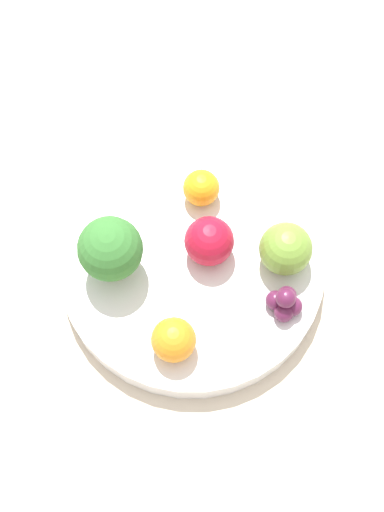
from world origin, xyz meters
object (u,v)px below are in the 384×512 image
at_px(apple_red, 286,249).
at_px(grape_cluster, 285,303).
at_px(broccoli, 110,249).
at_px(orange_back, 201,188).
at_px(apple_green, 209,241).
at_px(orange_front, 174,340).
at_px(bowl, 192,266).

height_order(apple_red, grape_cluster, apple_red).
distance_m(broccoli, orange_back, 0.11).
relative_size(broccoli, apple_red, 1.41).
xyz_separation_m(broccoli, apple_green, (0.04, -0.08, -0.01)).
height_order(apple_red, orange_back, apple_red).
xyz_separation_m(apple_red, orange_front, (-0.11, 0.07, -0.00)).
bearing_deg(orange_front, apple_red, -32.99).
relative_size(bowl, broccoli, 3.63).
distance_m(orange_front, orange_back, 0.15).
bearing_deg(orange_front, orange_back, 7.80).
xyz_separation_m(bowl, apple_green, (0.01, -0.01, 0.03)).
distance_m(orange_back, grape_cluster, 0.13).
distance_m(bowl, apple_green, 0.04).
bearing_deg(apple_red, broccoli, 109.57).
height_order(apple_green, grape_cluster, apple_green).
xyz_separation_m(bowl, orange_back, (0.07, 0.01, 0.03)).
distance_m(broccoli, apple_red, 0.15).
distance_m(bowl, orange_back, 0.07).
height_order(apple_green, orange_back, apple_green).
height_order(broccoli, orange_back, broccoli).
relative_size(orange_front, grape_cluster, 1.15).
xyz_separation_m(apple_red, orange_back, (0.04, 0.09, -0.01)).
relative_size(broccoli, orange_back, 1.95).
bearing_deg(orange_front, grape_cluster, -52.37).
relative_size(apple_red, orange_front, 1.23).
distance_m(apple_red, apple_green, 0.07).
relative_size(bowl, grape_cluster, 7.28).
bearing_deg(grape_cluster, orange_back, 50.19).
xyz_separation_m(orange_front, orange_back, (0.15, 0.02, -0.00)).
height_order(broccoli, apple_green, broccoli).
bearing_deg(broccoli, bowl, -68.22).
relative_size(bowl, apple_red, 5.11).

